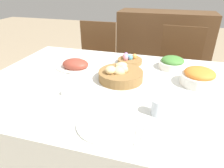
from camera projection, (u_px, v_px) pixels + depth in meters
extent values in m
plane|color=tan|center=(114.00, 166.00, 1.62)|extent=(12.00, 12.00, 0.00)
cube|color=silver|center=(114.00, 129.00, 1.45)|extent=(1.70, 1.18, 0.75)
cylinder|color=brown|center=(153.00, 103.00, 2.03)|extent=(0.03, 0.03, 0.46)
cylinder|color=brown|center=(194.00, 110.00, 1.92)|extent=(0.03, 0.03, 0.46)
cylinder|color=brown|center=(158.00, 86.00, 2.35)|extent=(0.03, 0.03, 0.46)
cylinder|color=brown|center=(193.00, 91.00, 2.25)|extent=(0.03, 0.03, 0.46)
cube|color=brown|center=(177.00, 77.00, 2.03)|extent=(0.44, 0.44, 0.02)
cube|color=brown|center=(182.00, 48.00, 2.09)|extent=(0.42, 0.03, 0.46)
cylinder|color=brown|center=(72.00, 91.00, 2.24)|extent=(0.03, 0.03, 0.46)
cylinder|color=brown|center=(105.00, 96.00, 2.15)|extent=(0.03, 0.03, 0.46)
cylinder|color=brown|center=(85.00, 77.00, 2.57)|extent=(0.03, 0.03, 0.46)
cylinder|color=brown|center=(114.00, 81.00, 2.48)|extent=(0.03, 0.03, 0.46)
cube|color=brown|center=(93.00, 67.00, 2.25)|extent=(0.42, 0.42, 0.02)
cube|color=brown|center=(98.00, 42.00, 2.31)|extent=(0.42, 0.02, 0.46)
cube|color=brown|center=(162.00, 49.00, 2.76)|extent=(1.21, 0.44, 0.99)
cylinder|color=olive|center=(121.00, 76.00, 1.30)|extent=(0.29, 0.29, 0.06)
ellipsoid|color=#E0C184|center=(111.00, 70.00, 1.25)|extent=(0.08, 0.09, 0.05)
ellipsoid|color=#E0C184|center=(121.00, 66.00, 1.33)|extent=(0.11, 0.10, 0.05)
ellipsoid|color=#E0C184|center=(119.00, 70.00, 1.26)|extent=(0.09, 0.09, 0.05)
ellipsoid|color=#E0C184|center=(119.00, 72.00, 1.26)|extent=(0.10, 0.10, 0.06)
ellipsoid|color=#E0C184|center=(123.00, 69.00, 1.27)|extent=(0.09, 0.09, 0.05)
cylinder|color=olive|center=(130.00, 61.00, 1.57)|extent=(0.19, 0.19, 0.03)
ellipsoid|color=#60B2E0|center=(130.00, 57.00, 1.54)|extent=(0.04, 0.04, 0.05)
ellipsoid|color=#60B2E0|center=(126.00, 57.00, 1.56)|extent=(0.04, 0.04, 0.05)
ellipsoid|color=pink|center=(126.00, 58.00, 1.53)|extent=(0.04, 0.04, 0.05)
ellipsoid|color=#F29E4C|center=(135.00, 57.00, 1.56)|extent=(0.04, 0.04, 0.05)
ellipsoid|color=pink|center=(125.00, 57.00, 1.56)|extent=(0.04, 0.04, 0.05)
ellipsoid|color=#B27AD1|center=(126.00, 55.00, 1.59)|extent=(0.04, 0.04, 0.05)
ellipsoid|color=white|center=(76.00, 68.00, 1.48)|extent=(0.30, 0.21, 0.01)
ellipsoid|color=brown|center=(75.00, 64.00, 1.47)|extent=(0.20, 0.15, 0.08)
cylinder|color=white|center=(172.00, 65.00, 1.48)|extent=(0.19, 0.19, 0.05)
ellipsoid|color=#478438|center=(173.00, 60.00, 1.46)|extent=(0.16, 0.16, 0.06)
cylinder|color=white|center=(198.00, 80.00, 1.24)|extent=(0.22, 0.22, 0.07)
ellipsoid|color=orange|center=(200.00, 73.00, 1.22)|extent=(0.19, 0.19, 0.07)
cylinder|color=white|center=(104.00, 125.00, 0.90)|extent=(0.25, 0.25, 0.01)
cube|color=silver|center=(74.00, 119.00, 0.94)|extent=(0.02, 0.18, 0.00)
cube|color=silver|center=(137.00, 131.00, 0.86)|extent=(0.02, 0.18, 0.00)
cube|color=silver|center=(144.00, 133.00, 0.86)|extent=(0.02, 0.18, 0.00)
cylinder|color=silver|center=(158.00, 107.00, 0.96)|extent=(0.07, 0.07, 0.08)
cube|color=white|center=(72.00, 92.00, 1.14)|extent=(0.10, 0.06, 0.03)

